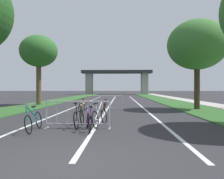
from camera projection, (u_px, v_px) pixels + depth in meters
ground_plane at (72, 164)px, 4.49m from camera, size 300.00×300.00×0.00m
grass_verge_left at (67, 99)px, 32.30m from camera, size 3.25×67.41×0.05m
grass_verge_right at (160, 99)px, 31.80m from camera, size 3.25×67.41×0.05m
sidewalk_path_right at (179, 99)px, 31.70m from camera, size 2.16×67.41×0.08m
lane_stripe_center at (111, 103)px, 23.97m from camera, size 0.14×39.00×0.01m
lane_stripe_right_lane at (137, 103)px, 23.87m from camera, size 0.14×39.00×0.01m
lane_stripe_left_lane at (86, 103)px, 24.08m from camera, size 0.14×39.00×0.01m
overpass_bridge at (117, 77)px, 60.15m from camera, size 18.78×3.93×6.44m
tree_left_cypress_far at (39, 52)px, 20.60m from camera, size 3.43×3.43×6.45m
tree_right_pine_near at (197, 45)px, 16.11m from camera, size 4.25×4.25×6.50m
crowd_barrier_nearest at (78, 115)px, 8.47m from camera, size 2.48×0.48×1.05m
crowd_barrier_second at (105, 103)px, 15.36m from camera, size 2.49×0.52×1.05m
bicycle_red_0 at (104, 106)px, 14.77m from camera, size 0.49×1.60×0.96m
bicycle_purple_1 at (89, 121)px, 8.02m from camera, size 0.53×1.61×0.91m
bicycle_orange_2 at (83, 106)px, 15.01m from camera, size 0.71×1.63×0.88m
bicycle_black_3 at (79, 117)px, 8.85m from camera, size 0.49×1.73×0.98m
bicycle_teal_4 at (34, 121)px, 7.97m from camera, size 0.51×1.75×1.01m
bicycle_white_5 at (100, 117)px, 9.02m from camera, size 0.56×1.73×1.00m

